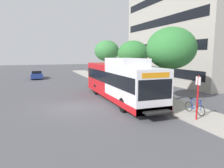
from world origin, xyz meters
The scene contains 10 objects.
ground_plane centered at (0.00, 8.00, 0.00)m, with size 120.00×120.00×0.00m, color #4C4C51.
sidewalk_curb centered at (7.00, 6.00, 0.07)m, with size 3.00×56.00×0.14m, color #A8A399.
transit_bus centered at (4.01, 1.10, 1.70)m, with size 2.58×12.25×3.65m.
bus_stop_sign_pole centered at (6.08, -5.84, 1.65)m, with size 0.10×0.36×2.60m.
bicycle_parked centered at (6.87, -4.81, 0.56)m, with size 0.52×1.76×1.02m.
street_tree_near_stop centered at (7.77, -0.82, 4.43)m, with size 4.00×4.00×6.00m.
street_tree_mid_block centered at (7.97, 6.58, 3.99)m, with size 3.55×3.55×5.37m.
street_tree_far_block centered at (8.06, 16.20, 4.47)m, with size 3.88×3.88×5.99m.
parked_car_far_lane centered at (-2.53, 20.74, 0.66)m, with size 1.80×4.50×1.33m.
lattice_comm_tower centered at (22.02, 29.25, 10.41)m, with size 1.10×1.10×31.10m.
Camera 1 is at (-2.68, -15.17, 3.96)m, focal length 33.23 mm.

